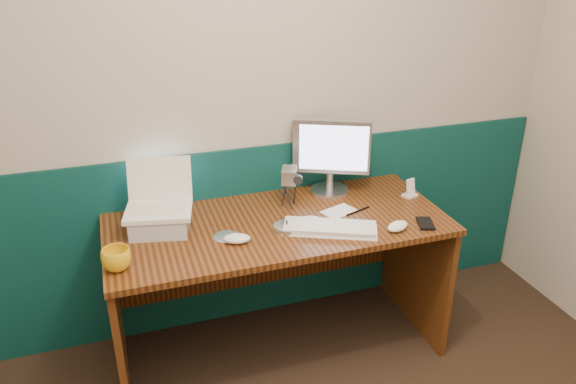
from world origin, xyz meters
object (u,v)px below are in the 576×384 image
object	(u,v)px
keyboard	(330,229)
mug	(116,259)
laptop	(156,188)
monitor	(330,157)
desk	(279,288)
camcorder	(289,189)

from	to	relation	value
keyboard	mug	xyz separation A→B (m)	(-0.94, -0.03, 0.03)
laptop	monitor	xyz separation A→B (m)	(0.89, 0.15, -0.01)
desk	monitor	xyz separation A→B (m)	(0.36, 0.24, 0.57)
monitor	laptop	bearing A→B (deg)	-145.65
monitor	camcorder	size ratio (longest dim) A/B	2.07
desk	keyboard	xyz separation A→B (m)	(0.20, -0.16, 0.39)
desk	camcorder	distance (m)	0.50
desk	monitor	distance (m)	0.72
laptop	keyboard	size ratio (longest dim) A/B	0.70
camcorder	mug	bearing A→B (deg)	-136.11
desk	laptop	distance (m)	0.80
keyboard	mug	distance (m)	0.94
monitor	camcorder	bearing A→B (deg)	-134.22
desk	keyboard	size ratio (longest dim) A/B	3.80
laptop	monitor	bearing A→B (deg)	21.64
keyboard	camcorder	world-z (taller)	camcorder
monitor	mug	bearing A→B (deg)	-133.87
mug	camcorder	size ratio (longest dim) A/B	0.62
desk	laptop	bearing A→B (deg)	170.67
monitor	desk	bearing A→B (deg)	-121.48
mug	laptop	bearing A→B (deg)	53.82
desk	mug	size ratio (longest dim) A/B	13.49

